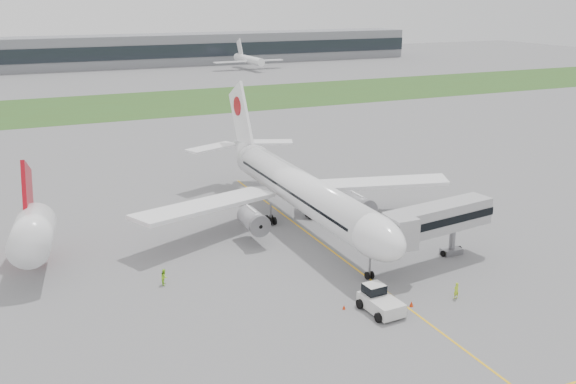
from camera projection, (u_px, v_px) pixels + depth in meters
name	position (u px, v px, depth m)	size (l,w,h in m)	color
ground	(312.00, 236.00, 87.19)	(600.00, 600.00, 0.00)	slate
apron_markings	(329.00, 249.00, 82.83)	(70.00, 70.00, 0.04)	yellow
grass_strip	(136.00, 105.00, 191.93)	(600.00, 50.00, 0.02)	#36541F
terminal_building	(86.00, 52.00, 285.78)	(320.00, 22.30, 14.00)	gray
airliner	(297.00, 187.00, 89.78)	(48.13, 53.95, 17.88)	white
pushback_tug	(379.00, 300.00, 66.35)	(3.66, 5.17, 2.56)	silver
jet_bridge	(433.00, 220.00, 76.86)	(16.12, 6.64, 7.49)	#A5A5A7
safety_cone_left	(344.00, 307.00, 66.88)	(0.35, 0.35, 0.48)	red
safety_cone_right	(411.00, 304.00, 67.45)	(0.44, 0.44, 0.60)	red
ground_crew_near	(456.00, 290.00, 69.13)	(0.67, 0.44, 1.84)	#BBE426
ground_crew_far	(164.00, 277.00, 72.43)	(0.91, 0.71, 1.87)	#A1EC27
neighbor_aircraft	(32.00, 231.00, 74.17)	(6.00, 16.48, 13.32)	#A90915
distant_aircraft_right	(249.00, 69.00, 283.44)	(31.93, 28.17, 12.21)	white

